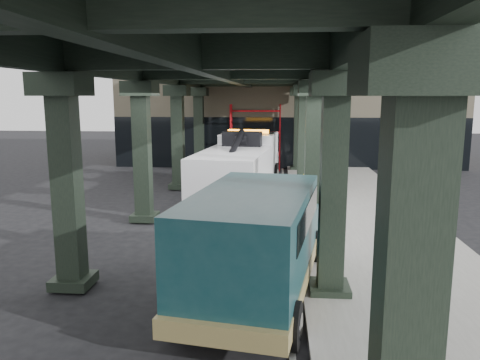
% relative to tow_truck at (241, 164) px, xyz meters
% --- Properties ---
extents(ground, '(90.00, 90.00, 0.00)m').
position_rel_tow_truck_xyz_m(ground, '(0.27, -6.67, -1.48)').
color(ground, black).
rests_on(ground, ground).
extents(sidewalk, '(5.00, 40.00, 0.15)m').
position_rel_tow_truck_xyz_m(sidewalk, '(4.77, -4.67, -1.41)').
color(sidewalk, gray).
rests_on(sidewalk, ground).
extents(lane_stripe, '(0.12, 38.00, 0.01)m').
position_rel_tow_truck_xyz_m(lane_stripe, '(1.97, -4.67, -1.48)').
color(lane_stripe, silver).
rests_on(lane_stripe, ground).
extents(viaduct, '(7.40, 32.00, 6.40)m').
position_rel_tow_truck_xyz_m(viaduct, '(-0.13, -4.67, 3.98)').
color(viaduct, black).
rests_on(viaduct, ground).
extents(building, '(22.00, 10.00, 8.00)m').
position_rel_tow_truck_xyz_m(building, '(2.27, 13.33, 2.52)').
color(building, '#C6B793').
rests_on(building, ground).
extents(scaffolding, '(3.08, 0.88, 4.00)m').
position_rel_tow_truck_xyz_m(scaffolding, '(0.27, 7.97, 0.63)').
color(scaffolding, red).
rests_on(scaffolding, ground).
extents(tow_truck, '(3.54, 9.48, 3.04)m').
position_rel_tow_truck_xyz_m(tow_truck, '(0.00, 0.00, 0.00)').
color(tow_truck, black).
rests_on(tow_truck, ground).
extents(towed_van, '(3.33, 6.50, 2.52)m').
position_rel_tow_truck_xyz_m(towed_van, '(1.21, -10.88, -0.13)').
color(towed_van, '#10353A').
rests_on(towed_van, ground).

